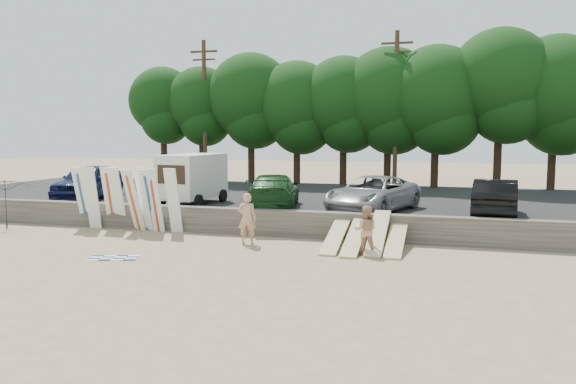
# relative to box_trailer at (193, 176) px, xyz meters

# --- Properties ---
(ground) EXTENTS (120.00, 120.00, 0.00)m
(ground) POSITION_rel_box_trailer_xyz_m (6.04, -5.96, -1.96)
(ground) COLOR tan
(ground) RESTS_ON ground
(seawall) EXTENTS (44.00, 0.50, 1.00)m
(seawall) POSITION_rel_box_trailer_xyz_m (6.04, -2.96, -1.46)
(seawall) COLOR #6B6356
(seawall) RESTS_ON ground
(parking_lot) EXTENTS (44.00, 14.50, 0.70)m
(parking_lot) POSITION_rel_box_trailer_xyz_m (6.04, 4.54, -1.61)
(parking_lot) COLOR #282828
(parking_lot) RESTS_ON ground
(treeline) EXTENTS (32.51, 6.63, 9.08)m
(treeline) POSITION_rel_box_trailer_xyz_m (7.35, 11.47, 4.26)
(treeline) COLOR #382616
(treeline) RESTS_ON parking_lot
(utility_poles) EXTENTS (25.80, 0.26, 9.00)m
(utility_poles) POSITION_rel_box_trailer_xyz_m (8.04, 10.04, 3.47)
(utility_poles) COLOR #473321
(utility_poles) RESTS_ON parking_lot
(box_trailer) EXTENTS (2.23, 3.66, 2.24)m
(box_trailer) POSITION_rel_box_trailer_xyz_m (0.00, 0.00, 0.00)
(box_trailer) COLOR beige
(box_trailer) RESTS_ON parking_lot
(car_0) EXTENTS (2.91, 5.25, 1.69)m
(car_0) POSITION_rel_box_trailer_xyz_m (-5.89, 0.59, -0.41)
(car_0) COLOR #131A43
(car_0) RESTS_ON parking_lot
(car_1) EXTENTS (3.10, 5.34, 1.46)m
(car_1) POSITION_rel_box_trailer_xyz_m (3.93, -0.29, -0.53)
(car_1) COLOR #163D18
(car_1) RESTS_ON parking_lot
(car_2) EXTENTS (3.87, 5.68, 1.44)m
(car_2) POSITION_rel_box_trailer_xyz_m (8.14, -0.14, -0.54)
(car_2) COLOR gray
(car_2) RESTS_ON parking_lot
(car_3) EXTENTS (1.94, 4.55, 1.46)m
(car_3) POSITION_rel_box_trailer_xyz_m (12.85, -0.47, -0.53)
(car_3) COLOR black
(car_3) RESTS_ON parking_lot
(surfboard_upright_0) EXTENTS (0.57, 0.83, 2.51)m
(surfboard_upright_0) POSITION_rel_box_trailer_xyz_m (-3.35, -3.37, -0.70)
(surfboard_upright_0) COLOR white
(surfboard_upright_0) RESTS_ON ground
(surfboard_upright_1) EXTENTS (0.57, 0.64, 2.56)m
(surfboard_upright_1) POSITION_rel_box_trailer_xyz_m (-2.74, -3.59, -0.68)
(surfboard_upright_1) COLOR white
(surfboard_upright_1) RESTS_ON ground
(surfboard_upright_2) EXTENTS (0.55, 0.67, 2.55)m
(surfboard_upright_2) POSITION_rel_box_trailer_xyz_m (-2.07, -3.33, -0.68)
(surfboard_upright_2) COLOR white
(surfboard_upright_2) RESTS_ON ground
(surfboard_upright_3) EXTENTS (0.53, 0.69, 2.54)m
(surfboard_upright_3) POSITION_rel_box_trailer_xyz_m (-1.71, -3.35, -0.69)
(surfboard_upright_3) COLOR white
(surfboard_upright_3) RESTS_ON ground
(surfboard_upright_4) EXTENTS (0.63, 0.91, 2.50)m
(surfboard_upright_4) POSITION_rel_box_trailer_xyz_m (-0.86, -3.59, -0.71)
(surfboard_upright_4) COLOR white
(surfboard_upright_4) RESTS_ON ground
(surfboard_upright_5) EXTENTS (0.58, 0.68, 2.55)m
(surfboard_upright_5) POSITION_rel_box_trailer_xyz_m (-0.46, -3.44, -0.68)
(surfboard_upright_5) COLOR white
(surfboard_upright_5) RESTS_ON ground
(surfboard_upright_6) EXTENTS (0.50, 0.82, 2.50)m
(surfboard_upright_6) POSITION_rel_box_trailer_xyz_m (-0.14, -3.55, -0.71)
(surfboard_upright_6) COLOR white
(surfboard_upright_6) RESTS_ON ground
(surfboard_upright_7) EXTENTS (0.56, 0.67, 2.55)m
(surfboard_upright_7) POSITION_rel_box_trailer_xyz_m (0.10, -3.59, -0.68)
(surfboard_upright_7) COLOR white
(surfboard_upright_7) RESTS_ON ground
(surfboard_upright_8) EXTENTS (0.52, 0.61, 2.56)m
(surfboard_upright_8) POSITION_rel_box_trailer_xyz_m (0.88, -3.53, -0.68)
(surfboard_upright_8) COLOR white
(surfboard_upright_8) RESTS_ON ground
(surfboard_low_0) EXTENTS (0.56, 2.92, 0.84)m
(surfboard_low_0) POSITION_rel_box_trailer_xyz_m (7.49, -4.48, -1.54)
(surfboard_low_0) COLOR #D1BC84
(surfboard_low_0) RESTS_ON ground
(surfboard_low_1) EXTENTS (0.56, 2.91, 0.87)m
(surfboard_low_1) POSITION_rel_box_trailer_xyz_m (8.18, -4.64, -1.52)
(surfboard_low_1) COLOR #D1BC84
(surfboard_low_1) RESTS_ON ground
(surfboard_low_2) EXTENTS (0.56, 2.82, 1.14)m
(surfboard_low_2) POSITION_rel_box_trailer_xyz_m (8.90, -4.39, -1.39)
(surfboard_low_2) COLOR #D1BC84
(surfboard_low_2) RESTS_ON ground
(surfboard_low_3) EXTENTS (0.56, 2.93, 0.80)m
(surfboard_low_3) POSITION_rel_box_trailer_xyz_m (9.52, -4.40, -1.56)
(surfboard_low_3) COLOR #D1BC84
(surfboard_low_3) RESTS_ON ground
(beachgoer_a) EXTENTS (0.72, 0.53, 1.81)m
(beachgoer_a) POSITION_rel_box_trailer_xyz_m (4.37, -4.73, -1.05)
(beachgoer_a) COLOR tan
(beachgoer_a) RESTS_ON ground
(beachgoer_b) EXTENTS (0.81, 0.65, 1.59)m
(beachgoer_b) POSITION_rel_box_trailer_xyz_m (8.61, -5.29, -1.17)
(beachgoer_b) COLOR tan
(beachgoer_b) RESTS_ON ground
(cooler) EXTENTS (0.47, 0.42, 0.32)m
(cooler) POSITION_rel_box_trailer_xyz_m (7.38, -3.56, -1.80)
(cooler) COLOR green
(cooler) RESTS_ON ground
(gear_bag) EXTENTS (0.38, 0.35, 0.22)m
(gear_bag) POSITION_rel_box_trailer_xyz_m (8.65, -3.59, -1.85)
(gear_bag) COLOR #C44617
(gear_bag) RESTS_ON ground
(beach_towel) EXTENTS (1.88, 1.88, 0.00)m
(beach_towel) POSITION_rel_box_trailer_xyz_m (1.14, -8.01, -1.95)
(beach_towel) COLOR white
(beach_towel) RESTS_ON ground
(beach_umbrella) EXTENTS (3.05, 3.06, 2.05)m
(beach_umbrella) POSITION_rel_box_trailer_xyz_m (-6.24, -4.45, -0.93)
(beach_umbrella) COLOR black
(beach_umbrella) RESTS_ON ground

